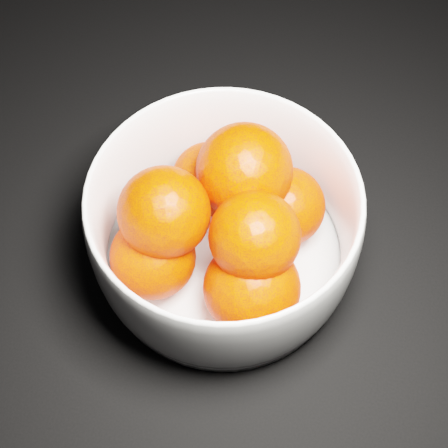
# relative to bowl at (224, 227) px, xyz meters

# --- Properties ---
(bowl) EXTENTS (0.24, 0.24, 0.11)m
(bowl) POSITION_rel_bowl_xyz_m (0.00, 0.00, 0.00)
(bowl) COLOR white
(bowl) RESTS_ON ground
(orange_pile) EXTENTS (0.18, 0.18, 0.13)m
(orange_pile) POSITION_rel_bowl_xyz_m (0.00, -0.00, 0.01)
(orange_pile) COLOR red
(orange_pile) RESTS_ON bowl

